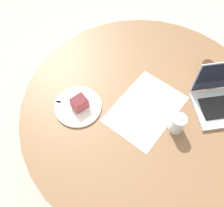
% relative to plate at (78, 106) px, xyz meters
% --- Properties ---
extents(ground_plane, '(12.00, 12.00, 0.00)m').
position_rel_plate_xyz_m(ground_plane, '(-0.30, 0.20, -0.72)').
color(ground_plane, '#B7AD9E').
extents(dining_table, '(1.36, 1.36, 0.71)m').
position_rel_plate_xyz_m(dining_table, '(-0.30, 0.20, -0.09)').
color(dining_table, brown).
rests_on(dining_table, ground_plane).
extents(paper_document, '(0.49, 0.41, 0.00)m').
position_rel_plate_xyz_m(paper_document, '(-0.30, 0.21, -0.00)').
color(paper_document, white).
rests_on(paper_document, dining_table).
extents(plate, '(0.25, 0.25, 0.01)m').
position_rel_plate_xyz_m(plate, '(0.00, 0.00, 0.00)').
color(plate, silver).
rests_on(plate, dining_table).
extents(cake_slice, '(0.08, 0.08, 0.06)m').
position_rel_plate_xyz_m(cake_slice, '(-0.01, 0.01, 0.04)').
color(cake_slice, '#B74C51').
rests_on(cake_slice, plate).
extents(fork, '(0.13, 0.14, 0.00)m').
position_rel_plate_xyz_m(fork, '(0.04, -0.04, 0.01)').
color(fork, silver).
rests_on(fork, plate).
extents(coffee_glass, '(0.07, 0.07, 0.10)m').
position_rel_plate_xyz_m(coffee_glass, '(-0.71, 0.21, 0.05)').
color(coffee_glass, '#3D2619').
rests_on(coffee_glass, dining_table).
extents(water_glass, '(0.07, 0.07, 0.12)m').
position_rel_plate_xyz_m(water_glass, '(-0.35, 0.39, 0.05)').
color(water_glass, silver).
rests_on(water_glass, dining_table).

